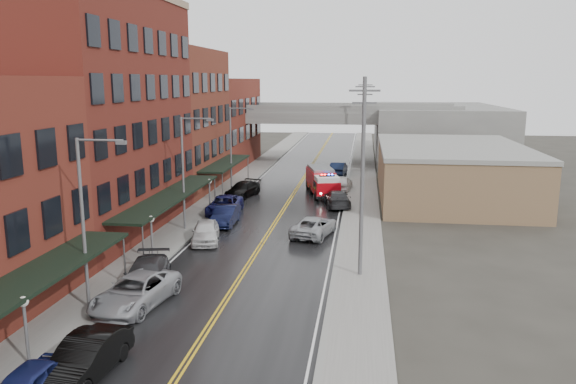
{
  "coord_description": "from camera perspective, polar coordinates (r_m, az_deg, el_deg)",
  "views": [
    {
      "loc": [
        7.26,
        -17.93,
        11.79
      ],
      "look_at": [
        1.3,
        25.67,
        3.0
      ],
      "focal_mm": 35.0,
      "sensor_mm": 36.0,
      "label": 1
    }
  ],
  "objects": [
    {
      "name": "parked_car_left_3",
      "position": [
        33.53,
        -14.2,
        -8.17
      ],
      "size": [
        3.34,
        5.96,
        1.63
      ],
      "primitive_type": "imported",
      "rotation": [
        0.0,
        0.0,
        0.2
      ],
      "color": "#2B2B2E",
      "rests_on": "ground"
    },
    {
      "name": "utility_pole_0",
      "position": [
        33.38,
        7.57,
        1.74
      ],
      "size": [
        1.8,
        0.24,
        12.0
      ],
      "color": "#59595B",
      "rests_on": "ground"
    },
    {
      "name": "parked_car_right_3",
      "position": [
        71.05,
        5.14,
        2.38
      ],
      "size": [
        2.2,
        5.21,
        1.67
      ],
      "primitive_type": "imported",
      "rotation": [
        0.0,
        0.0,
        3.06
      ],
      "color": "black",
      "rests_on": "ground"
    },
    {
      "name": "parked_car_left_5",
      "position": [
        46.77,
        -6.35,
        -2.38
      ],
      "size": [
        1.74,
        4.83,
        1.58
      ],
      "primitive_type": "imported",
      "rotation": [
        0.0,
        0.0,
        0.01
      ],
      "color": "black",
      "rests_on": "ground"
    },
    {
      "name": "curb_left",
      "position": [
        51.0,
        -7.1,
        -2.07
      ],
      "size": [
        0.3,
        160.0,
        0.15
      ],
      "primitive_type": "cube",
      "color": "gray",
      "rests_on": "ground"
    },
    {
      "name": "globe_lamp_2",
      "position": [
        50.73,
        -7.98,
        0.42
      ],
      "size": [
        0.44,
        0.44,
        3.12
      ],
      "color": "#59595B",
      "rests_on": "ground"
    },
    {
      "name": "parked_car_left_7",
      "position": [
        57.76,
        -4.62,
        0.26
      ],
      "size": [
        3.38,
        5.65,
        1.53
      ],
      "primitive_type": "imported",
      "rotation": [
        0.0,
        0.0,
        -0.25
      ],
      "color": "black",
      "rests_on": "ground"
    },
    {
      "name": "street_lamp_2",
      "position": [
        59.92,
        -5.61,
        4.91
      ],
      "size": [
        2.64,
        0.22,
        9.0
      ],
      "color": "#59595B",
      "rests_on": "ground"
    },
    {
      "name": "curb_right",
      "position": [
        49.37,
        5.69,
        -2.49
      ],
      "size": [
        0.3,
        160.0,
        0.15
      ],
      "primitive_type": "cube",
      "color": "gray",
      "rests_on": "ground"
    },
    {
      "name": "right_far_block",
      "position": [
        88.93,
        14.77,
        5.9
      ],
      "size": [
        18.0,
        30.0,
        8.0
      ],
      "primitive_type": "cube",
      "color": "slate",
      "rests_on": "ground"
    },
    {
      "name": "utility_pole_1",
      "position": [
        53.21,
        7.71,
        5.28
      ],
      "size": [
        1.8,
        0.24,
        12.0
      ],
      "color": "#59595B",
      "rests_on": "ground"
    },
    {
      "name": "overpass",
      "position": [
        80.47,
        2.6,
        7.15
      ],
      "size": [
        40.0,
        10.0,
        7.5
      ],
      "color": "slate",
      "rests_on": "ground"
    },
    {
      "name": "awning_0",
      "position": [
        27.86,
        -24.99,
        -8.22
      ],
      "size": [
        2.6,
        16.0,
        3.09
      ],
      "color": "black",
      "rests_on": "ground"
    },
    {
      "name": "road",
      "position": [
        49.89,
        -0.81,
        -2.36
      ],
      "size": [
        11.0,
        160.0,
        0.02
      ],
      "primitive_type": "cube",
      "color": "black",
      "rests_on": "ground"
    },
    {
      "name": "parked_car_left_1",
      "position": [
        24.82,
        -19.88,
        -15.6
      ],
      "size": [
        2.04,
        5.18,
        1.68
      ],
      "primitive_type": "imported",
      "rotation": [
        0.0,
        0.0,
        -0.05
      ],
      "color": "black",
      "rests_on": "ground"
    },
    {
      "name": "parked_car_left_4",
      "position": [
        41.95,
        -8.37,
        -4.0
      ],
      "size": [
        2.91,
        5.05,
        1.62
      ],
      "primitive_type": "imported",
      "rotation": [
        0.0,
        0.0,
        0.22
      ],
      "color": "silver",
      "rests_on": "ground"
    },
    {
      "name": "awning_2",
      "position": [
        60.9,
        -6.33,
        2.91
      ],
      "size": [
        2.6,
        13.0,
        3.09
      ],
      "color": "black",
      "rests_on": "ground"
    },
    {
      "name": "sidewalk_left",
      "position": [
        51.45,
        -8.88,
        -2.01
      ],
      "size": [
        3.0,
        160.0,
        0.15
      ],
      "primitive_type": "cube",
      "color": "slate",
      "rests_on": "ground"
    },
    {
      "name": "brick_building_c",
      "position": [
        62.09,
        -11.67,
        7.1
      ],
      "size": [
        9.0,
        15.0,
        15.0
      ],
      "primitive_type": "cube",
      "color": "#5E2A1C",
      "rests_on": "ground"
    },
    {
      "name": "globe_lamp_1",
      "position": [
        37.79,
        -13.72,
        -3.56
      ],
      "size": [
        0.44,
        0.44,
        3.12
      ],
      "color": "#59595B",
      "rests_on": "ground"
    },
    {
      "name": "awning_1",
      "position": [
        44.39,
        -11.8,
        -0.38
      ],
      "size": [
        2.6,
        18.0,
        3.09
      ],
      "color": "black",
      "rests_on": "ground"
    },
    {
      "name": "parked_car_left_6",
      "position": [
        50.5,
        -6.47,
        -1.35
      ],
      "size": [
        2.93,
        5.89,
        1.6
      ],
      "primitive_type": "imported",
      "rotation": [
        0.0,
        0.0,
        0.05
      ],
      "color": "#14164D",
      "rests_on": "ground"
    },
    {
      "name": "utility_pole_2",
      "position": [
        73.14,
        7.77,
        6.89
      ],
      "size": [
        1.8,
        0.24,
        12.0
      ],
      "color": "#59595B",
      "rests_on": "ground"
    },
    {
      "name": "street_lamp_1",
      "position": [
        44.64,
        -10.34,
        2.6
      ],
      "size": [
        2.64,
        0.22,
        9.0
      ],
      "color": "#59595B",
      "rests_on": "ground"
    },
    {
      "name": "parked_car_right_0",
      "position": [
        43.32,
        2.68,
        -3.48
      ],
      "size": [
        3.68,
        5.84,
        1.5
      ],
      "primitive_type": "imported",
      "rotation": [
        0.0,
        0.0,
        2.91
      ],
      "color": "#999CA0",
      "rests_on": "ground"
    },
    {
      "name": "fire_truck",
      "position": [
        58.59,
        3.52,
        1.16
      ],
      "size": [
        4.46,
        7.93,
        2.77
      ],
      "rotation": [
        0.0,
        0.0,
        0.25
      ],
      "color": "#BC0812",
      "rests_on": "ground"
    },
    {
      "name": "parked_car_left_2",
      "position": [
        31.11,
        -15.22,
        -9.75
      ],
      "size": [
        3.61,
        6.32,
        1.66
      ],
      "primitive_type": "imported",
      "rotation": [
        0.0,
        0.0,
        -0.15
      ],
      "color": "#94969B",
      "rests_on": "ground"
    },
    {
      "name": "globe_lamp_0",
      "position": [
        25.96,
        -25.2,
        -11.25
      ],
      "size": [
        0.44,
        0.44,
        3.12
      ],
      "color": "#59595B",
      "rests_on": "ground"
    },
    {
      "name": "parked_car_right_1",
      "position": [
        53.34,
        5.01,
        -0.66
      ],
      "size": [
        3.04,
        5.67,
        1.56
      ],
      "primitive_type": "imported",
      "rotation": [
        0.0,
        0.0,
        3.31
      ],
      "color": "#2B2B2E",
      "rests_on": "ground"
    },
    {
      "name": "street_lamp_0",
      "position": [
        30.11,
        -19.76,
        -2.05
      ],
      "size": [
        2.64,
        0.22,
        9.0
      ],
      "color": "#59595B",
      "rests_on": "ground"
    },
    {
      "name": "parked_car_right_2",
      "position": [
        61.31,
        5.54,
        0.92
      ],
      "size": [
        2.3,
        4.88,
        1.61
      ],
      "primitive_type": "imported",
      "rotation": [
        0.0,
        0.0,
        3.06
      ],
      "color": "white",
      "rests_on": "ground"
    },
    {
      "name": "brick_building_far",
      "position": [
        78.88,
        -7.41,
        6.99
      ],
      "size": [
        9.0,
        20.0,
        12.0
      ],
      "primitive_type": "cube",
      "color": "maroon",
      "rests_on": "ground"
    },
    {
      "name": "tan_building",
      "position": [
        59.32,
        16.16,
        1.83
      ],
      "size": [
        14.0,
        22.0,
        5.0
      ],
      "primitive_type": "cube",
      "color": "#805F45",
      "rests_on": "ground"
    },
    {
      "name": "brick_building_b",
      "position": [
        45.89,
        -19.01,
        7.2
      ],
      "size": [
        9.0,
        20.0,
        18.0
      ],
      "primitive_type": "cube",
      "color": "#551B16",
      "rests_on": "ground"
    },
    {
      "name": "sidewalk_right",
      "position": [
        49.34,
        7.61,
        -2.54
      ],
      "size": [
        3.0,
        160.0,
        0.15
      ],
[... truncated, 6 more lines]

